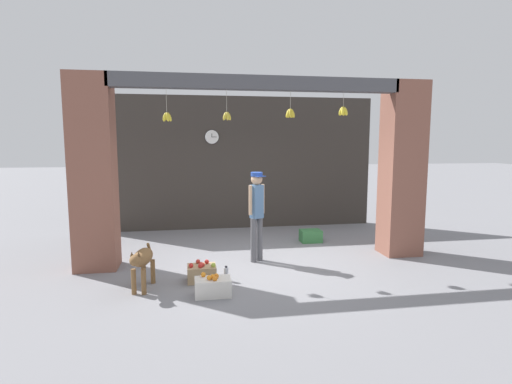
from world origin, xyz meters
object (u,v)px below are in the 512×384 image
Objects in this scene: dog at (142,260)px; fruit_crate_oranges at (213,287)px; produce_box_green at (311,236)px; water_bottle at (226,274)px; shopkeeper at (257,209)px; fruit_crate_apples at (202,273)px; wall_clock at (212,137)px.

fruit_crate_oranges is (1.01, -0.41, -0.32)m from dog.
water_bottle is (-2.06, -2.18, -0.02)m from produce_box_green.
shopkeeper is at bearing 59.85° from fruit_crate_oranges.
produce_box_green is 1.86× the size of water_bottle.
shopkeeper is 2.04m from produce_box_green.
fruit_crate_apples is 0.38m from water_bottle.
water_bottle is at bearing -90.24° from wall_clock.
wall_clock reaches higher than water_bottle.
produce_box_green is at bearing -167.44° from shopkeeper.
fruit_crate_apples reaches higher than produce_box_green.
fruit_crate_oranges reaches higher than water_bottle.
fruit_crate_oranges is 1.45× the size of wall_clock.
shopkeeper is 3.24m from wall_clock.
fruit_crate_apples is (-0.14, 0.63, 0.00)m from fruit_crate_oranges.
fruit_crate_oranges is at bearing 79.29° from dog.
wall_clock is at bearing 86.66° from fruit_crate_oranges.
produce_box_green is (2.44, 2.12, -0.00)m from fruit_crate_apples.
shopkeeper is at bearing 41.53° from fruit_crate_apples.
produce_box_green is 3.00m from water_bottle.
fruit_crate_apples is at bearing 13.38° from shopkeeper.
fruit_crate_apples is 1.26× the size of wall_clock.
wall_clock is (-2.04, 1.68, 2.17)m from produce_box_green.
shopkeeper is at bearing -139.29° from produce_box_green.
fruit_crate_oranges is at bearing -93.34° from wall_clock.
shopkeeper reaches higher than dog.
water_bottle is (0.38, -0.06, -0.02)m from fruit_crate_apples.
produce_box_green is at bearing 136.49° from dog.
fruit_crate_apples is at bearing -138.94° from produce_box_green.
shopkeeper is at bearing 131.92° from dog.
wall_clock reaches higher than produce_box_green.
wall_clock is at bearing 89.76° from water_bottle.
fruit_crate_oranges reaches higher than produce_box_green.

